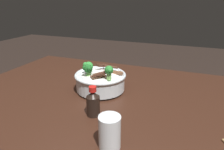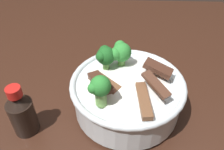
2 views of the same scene
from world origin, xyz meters
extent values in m
cube|color=#381E14|center=(0.00, 0.00, 0.77)|extent=(1.32, 1.04, 0.04)
cube|color=#381E14|center=(0.59, -0.45, 0.37)|extent=(0.07, 0.07, 0.75)
cube|color=#381E14|center=(0.59, 0.45, 0.37)|extent=(0.07, 0.07, 0.75)
cylinder|color=silver|center=(0.06, -0.12, 0.80)|extent=(0.10, 0.10, 0.01)
cylinder|color=silver|center=(0.06, -0.12, 0.83)|extent=(0.21, 0.21, 0.07)
torus|color=silver|center=(0.06, -0.12, 0.87)|extent=(0.23, 0.23, 0.01)
ellipsoid|color=white|center=(0.06, -0.12, 0.86)|extent=(0.19, 0.19, 0.04)
cube|color=brown|center=(0.05, -0.08, 0.88)|extent=(0.06, 0.07, 0.01)
cube|color=#4C2B1E|center=(0.08, -0.18, 0.89)|extent=(0.05, 0.06, 0.02)
cube|color=#4C2B1E|center=(0.03, -0.07, 0.89)|extent=(0.08, 0.06, 0.02)
cube|color=brown|center=(0.01, -0.15, 0.88)|extent=(0.08, 0.03, 0.02)
cube|color=#563323|center=(0.03, -0.17, 0.89)|extent=(0.06, 0.05, 0.02)
cylinder|color=#6BA84C|center=(0.11, -0.11, 0.88)|extent=(0.02, 0.02, 0.02)
sphere|color=green|center=(0.11, -0.11, 0.91)|extent=(0.04, 0.04, 0.04)
sphere|color=green|center=(0.12, -0.11, 0.91)|extent=(0.02, 0.02, 0.02)
sphere|color=green|center=(0.10, -0.10, 0.91)|extent=(0.02, 0.02, 0.02)
cylinder|color=#6BA84C|center=(0.10, -0.08, 0.88)|extent=(0.01, 0.01, 0.02)
sphere|color=#1E6023|center=(0.10, -0.08, 0.90)|extent=(0.04, 0.04, 0.04)
sphere|color=#1E6023|center=(0.11, -0.07, 0.91)|extent=(0.02, 0.02, 0.02)
sphere|color=#1E6023|center=(0.09, -0.07, 0.91)|extent=(0.02, 0.02, 0.02)
cylinder|color=#7AB256|center=(0.00, -0.08, 0.89)|extent=(0.02, 0.02, 0.03)
sphere|color=#2D8433|center=(0.00, -0.08, 0.91)|extent=(0.04, 0.04, 0.04)
sphere|color=#2D8433|center=(0.01, -0.08, 0.91)|extent=(0.02, 0.02, 0.02)
sphere|color=#2D8433|center=(-0.01, -0.06, 0.91)|extent=(0.02, 0.02, 0.02)
cylinder|color=black|center=(0.00, 0.07, 0.83)|extent=(0.05, 0.05, 0.07)
cone|color=black|center=(0.00, 0.07, 0.87)|extent=(0.04, 0.04, 0.02)
cylinder|color=red|center=(0.00, 0.07, 0.89)|extent=(0.03, 0.03, 0.02)
camera|label=1|loc=(-0.28, 0.61, 1.18)|focal=31.71mm
camera|label=2|loc=(-0.27, -0.11, 1.16)|focal=36.45mm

